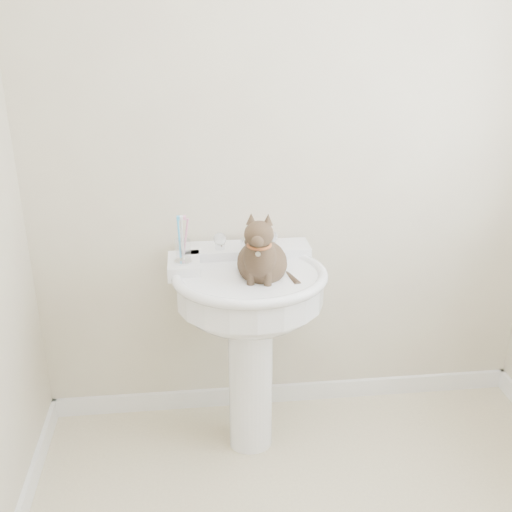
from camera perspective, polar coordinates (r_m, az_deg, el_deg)
name	(u,v)px	position (r m, az deg, el deg)	size (l,w,h in m)	color
wall_back	(292,145)	(2.49, 3.46, 10.55)	(2.20, 0.00, 2.50)	beige
baseboard_back	(287,393)	(2.97, 2.94, -12.86)	(2.20, 0.02, 0.09)	white
pedestal_sink	(249,307)	(2.38, -0.63, -4.84)	(0.62, 0.61, 0.85)	white
faucet	(246,240)	(2.43, -0.96, 1.53)	(0.28, 0.12, 0.14)	silver
soap_bar	(262,238)	(2.53, 0.55, 1.74)	(0.09, 0.06, 0.03)	#E25016
toothbrush_cup	(183,251)	(2.32, -6.96, 0.52)	(0.07, 0.07, 0.19)	silver
cat	(262,259)	(2.26, 0.59, -0.26)	(0.21, 0.27, 0.39)	brown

